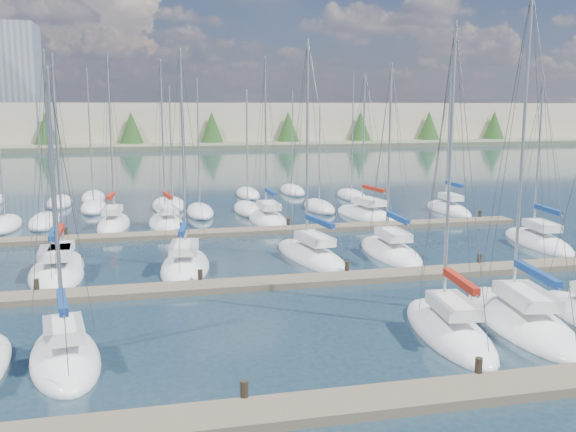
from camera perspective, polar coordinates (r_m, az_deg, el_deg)
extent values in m
plane|color=#1F333F|center=(76.39, -7.93, 2.72)|extent=(400.00, 400.00, 0.00)
cube|color=#6B5E4C|center=(20.90, 7.86, -16.02)|extent=(44.00, 1.80, 0.35)
cylinder|color=#2D261C|center=(20.66, -3.90, -15.80)|extent=(0.26, 0.26, 1.10)
cylinder|color=#2D261C|center=(23.19, 16.56, -13.26)|extent=(0.26, 0.26, 1.10)
cube|color=#6B5E4C|center=(33.51, -0.79, -5.94)|extent=(44.00, 1.80, 0.35)
cylinder|color=#2D261C|center=(33.99, -21.42, -6.14)|extent=(0.26, 0.26, 1.10)
cylinder|color=#2D261C|center=(33.74, -7.80, -5.65)|extent=(0.26, 0.26, 1.10)
cylinder|color=#2D261C|center=(35.35, 5.26, -4.89)|extent=(0.26, 0.26, 1.10)
cylinder|color=#2D261C|center=(38.58, 16.64, -4.02)|extent=(0.26, 0.26, 1.10)
cube|color=#6B5E4C|center=(46.92, -4.48, -1.42)|extent=(44.00, 1.80, 0.35)
cylinder|color=#2D261C|center=(47.53, -19.10, -1.60)|extent=(0.26, 0.26, 1.10)
cylinder|color=#2D261C|center=(47.35, -9.44, -1.24)|extent=(0.26, 0.26, 1.10)
cylinder|color=#2D261C|center=(48.51, 0.03, -0.84)|extent=(0.26, 0.26, 1.10)
cylinder|color=#2D261C|center=(50.91, 8.83, -0.45)|extent=(0.26, 0.26, 1.10)
cylinder|color=#2D261C|center=(54.40, 16.67, -0.10)|extent=(0.26, 0.26, 1.10)
ellipsoid|color=white|center=(39.26, 2.10, -3.75)|extent=(3.83, 9.45, 1.60)
cube|color=silver|center=(38.57, 2.39, -2.02)|extent=(1.83, 3.38, 0.50)
cylinder|color=#9EA0A5|center=(38.91, 1.72, 6.65)|extent=(0.14, 0.14, 12.02)
cylinder|color=#9EA0A5|center=(37.71, 2.85, -0.67)|extent=(0.67, 3.83, 0.10)
cube|color=navy|center=(37.69, 2.86, -0.49)|extent=(0.82, 3.55, 0.30)
ellipsoid|color=white|center=(51.57, -15.22, -0.83)|extent=(3.05, 7.88, 1.60)
cube|color=black|center=(51.57, -15.22, -0.83)|extent=(1.56, 3.79, 0.12)
cube|color=silver|center=(50.98, -15.34, 0.52)|extent=(1.53, 2.80, 0.50)
cylinder|color=#9EA0A5|center=(51.40, -15.49, 7.10)|extent=(0.14, 0.14, 12.11)
cylinder|color=#9EA0A5|center=(50.22, -15.48, 1.60)|extent=(0.41, 3.23, 0.10)
cube|color=maroon|center=(50.21, -15.49, 1.73)|extent=(0.58, 2.99, 0.30)
ellipsoid|color=white|center=(37.30, -9.11, -4.59)|extent=(3.80, 8.08, 1.60)
cube|color=maroon|center=(37.30, -9.11, -4.59)|extent=(1.93, 3.89, 0.12)
cube|color=silver|center=(36.63, -9.21, -2.77)|extent=(1.87, 2.91, 0.50)
cylinder|color=#9EA0A5|center=(36.86, -9.33, 5.79)|extent=(0.14, 0.14, 11.29)
cylinder|color=#9EA0A5|center=(35.81, -9.33, -1.35)|extent=(0.57, 3.24, 0.10)
cube|color=navy|center=(35.78, -9.33, -1.16)|extent=(0.73, 3.01, 0.30)
ellipsoid|color=white|center=(46.62, 21.31, -2.26)|extent=(3.53, 8.53, 1.60)
cube|color=black|center=(46.62, 21.31, -2.26)|extent=(1.80, 4.11, 0.12)
cube|color=silver|center=(46.02, 21.64, -0.78)|extent=(1.74, 3.05, 0.50)
cylinder|color=#9EA0A5|center=(46.40, 21.38, 5.11)|extent=(0.14, 0.14, 9.80)
cylinder|color=#9EA0A5|center=(45.28, 22.12, 0.37)|extent=(0.51, 3.47, 0.10)
cube|color=navy|center=(45.26, 22.13, 0.52)|extent=(0.68, 3.21, 0.30)
ellipsoid|color=white|center=(58.68, 14.06, 0.47)|extent=(2.37, 7.63, 1.60)
cube|color=black|center=(58.68, 14.06, 0.47)|extent=(1.23, 3.67, 0.12)
cube|color=silver|center=(58.16, 14.27, 1.67)|extent=(1.27, 2.68, 0.50)
cylinder|color=#9EA0A5|center=(58.57, 14.06, 6.78)|extent=(0.14, 0.14, 10.76)
cylinder|color=#9EA0A5|center=(57.48, 14.58, 2.62)|extent=(0.16, 3.19, 0.10)
cube|color=navy|center=(57.47, 14.59, 2.74)|extent=(0.36, 2.94, 0.30)
ellipsoid|color=white|center=(54.49, 6.96, -0.01)|extent=(4.41, 9.15, 1.60)
cube|color=silver|center=(53.91, 7.22, 1.28)|extent=(2.16, 3.30, 0.50)
cylinder|color=#9EA0A5|center=(54.40, 6.74, 6.82)|extent=(0.14, 0.14, 10.79)
cylinder|color=#9EA0A5|center=(53.16, 7.61, 2.30)|extent=(0.67, 3.66, 0.10)
cube|color=maroon|center=(53.14, 7.61, 2.42)|extent=(0.82, 3.40, 0.30)
ellipsoid|color=white|center=(40.93, 9.08, -3.31)|extent=(2.94, 8.36, 1.60)
cube|color=black|center=(40.93, 9.08, -3.31)|extent=(1.52, 4.01, 0.12)
cube|color=silver|center=(40.28, 9.34, -1.64)|extent=(1.57, 2.94, 0.50)
cylinder|color=#9EA0A5|center=(40.61, 8.99, 5.76)|extent=(0.14, 0.14, 10.75)
cylinder|color=#9EA0A5|center=(39.48, 9.72, -0.33)|extent=(0.20, 3.48, 0.10)
cube|color=navy|center=(39.46, 9.73, -0.16)|extent=(0.39, 3.21, 0.30)
ellipsoid|color=white|center=(38.48, -19.32, -4.59)|extent=(2.29, 7.76, 1.60)
cube|color=silver|center=(37.81, -19.48, -2.82)|extent=(1.24, 2.72, 0.50)
cylinder|color=#9EA0A5|center=(38.08, -19.78, 5.22)|extent=(0.14, 0.14, 10.96)
cylinder|color=#9EA0A5|center=(37.00, -19.66, -1.43)|extent=(0.14, 3.25, 0.10)
cube|color=maroon|center=(36.98, -19.67, -1.25)|extent=(0.34, 2.99, 0.30)
ellipsoid|color=white|center=(27.45, 14.06, -10.04)|extent=(3.44, 8.29, 1.60)
cube|color=maroon|center=(27.45, 14.06, -10.04)|extent=(1.75, 3.99, 0.12)
cube|color=silver|center=(26.69, 14.48, -7.69)|extent=(1.70, 2.96, 0.50)
cylinder|color=#9EA0A5|center=(26.60, 14.17, 4.24)|extent=(0.14, 0.14, 11.38)
cylinder|color=#9EA0A5|center=(25.82, 15.08, -5.88)|extent=(0.50, 3.37, 0.10)
cube|color=maroon|center=(25.79, 15.10, -5.62)|extent=(0.66, 3.13, 0.30)
ellipsoid|color=white|center=(37.65, -19.88, -4.93)|extent=(3.39, 7.83, 1.60)
cube|color=black|center=(37.65, -19.88, -4.93)|extent=(1.74, 3.77, 0.12)
cube|color=silver|center=(36.98, -20.03, -3.12)|extent=(1.77, 2.78, 0.50)
cylinder|color=#9EA0A5|center=(37.22, -20.42, 5.20)|extent=(0.14, 0.14, 11.11)
cylinder|color=#9EA0A5|center=(36.17, -20.18, -1.71)|extent=(0.30, 3.22, 0.10)
cube|color=navy|center=(36.15, -20.19, -1.52)|extent=(0.48, 2.98, 0.30)
ellipsoid|color=white|center=(29.65, 19.90, -8.84)|extent=(4.35, 9.74, 1.60)
cube|color=silver|center=(28.87, 20.44, -6.68)|extent=(2.12, 3.50, 0.50)
cylinder|color=#9EA0A5|center=(28.93, 20.14, 5.86)|extent=(0.14, 0.14, 12.89)
cylinder|color=#9EA0A5|center=(27.95, 21.23, -5.03)|extent=(0.67, 3.92, 0.10)
cube|color=navy|center=(27.92, 21.24, -4.79)|extent=(0.82, 3.64, 0.30)
ellipsoid|color=white|center=(25.27, -19.19, -12.06)|extent=(3.39, 6.88, 1.60)
cube|color=silver|center=(24.52, -19.33, -9.51)|extent=(1.68, 2.48, 0.50)
cylinder|color=#9EA0A5|center=(24.32, -20.01, 1.22)|extent=(0.14, 0.14, 9.50)
cylinder|color=#9EA0A5|center=(23.69, -19.42, -7.52)|extent=(0.50, 2.76, 0.10)
cube|color=navy|center=(23.66, -19.43, -7.24)|extent=(0.67, 2.57, 0.30)
ellipsoid|color=white|center=(50.80, -10.72, -0.82)|extent=(3.43, 7.37, 1.60)
cube|color=silver|center=(50.23, -10.70, 0.57)|extent=(1.71, 2.64, 0.50)
cylinder|color=#9EA0A5|center=(50.58, -11.08, 6.96)|extent=(0.14, 0.14, 11.62)
cylinder|color=#9EA0A5|center=(49.52, -10.63, 1.67)|extent=(0.46, 2.98, 0.10)
cube|color=maroon|center=(49.51, -10.63, 1.81)|extent=(0.63, 2.76, 0.30)
ellipsoid|color=white|center=(52.05, -1.81, -0.40)|extent=(2.78, 8.20, 1.60)
cube|color=maroon|center=(52.05, -1.81, -0.40)|extent=(1.44, 3.93, 0.12)
cube|color=silver|center=(51.45, -1.73, 0.95)|extent=(1.52, 2.87, 0.50)
cylinder|color=#9EA0A5|center=(51.93, -2.00, 7.41)|extent=(0.14, 0.14, 12.00)
cylinder|color=#9EA0A5|center=(50.66, -1.58, 2.01)|extent=(0.12, 3.44, 0.10)
cube|color=navy|center=(50.65, -1.58, 2.15)|extent=(0.32, 3.16, 0.30)
cylinder|color=#9EA0A5|center=(59.13, -10.37, 6.44)|extent=(0.12, 0.12, 10.14)
ellipsoid|color=white|center=(59.71, -10.20, 0.96)|extent=(2.20, 6.40, 1.40)
cylinder|color=#9EA0A5|center=(58.88, -11.09, 6.58)|extent=(0.12, 0.12, 10.49)
ellipsoid|color=white|center=(59.48, -10.90, 0.90)|extent=(2.20, 6.40, 1.40)
cylinder|color=#9EA0A5|center=(68.04, 0.40, 6.98)|extent=(0.12, 0.12, 10.06)
ellipsoid|color=white|center=(68.55, 0.39, 2.23)|extent=(2.20, 6.40, 1.40)
cylinder|color=#9EA0A5|center=(63.37, -19.92, 5.89)|extent=(0.12, 0.12, 9.39)
ellipsoid|color=white|center=(63.90, -19.64, 1.11)|extent=(2.20, 6.40, 1.40)
cylinder|color=#9EA0A5|center=(52.77, -24.26, 5.21)|extent=(0.12, 0.12, 9.85)
ellipsoid|color=white|center=(53.42, -23.84, -0.75)|extent=(2.20, 6.40, 1.40)
cylinder|color=#9EA0A5|center=(52.97, -21.19, 5.12)|extent=(0.12, 0.12, 9.30)
ellipsoid|color=white|center=(53.60, -20.85, -0.52)|extent=(2.20, 6.40, 1.40)
cylinder|color=#9EA0A5|center=(64.46, 5.76, 7.49)|extent=(0.12, 0.12, 11.68)
ellipsoid|color=white|center=(65.03, 5.67, 1.77)|extent=(2.20, 6.40, 1.40)
cylinder|color=#9EA0A5|center=(55.71, -3.67, 6.19)|extent=(0.12, 0.12, 9.76)
ellipsoid|color=white|center=(56.32, -3.61, 0.57)|extent=(2.20, 6.40, 1.40)
cylinder|color=#9EA0A5|center=(65.61, -17.21, 7.27)|extent=(0.12, 0.12, 11.95)
ellipsoid|color=white|center=(66.18, -16.92, 1.54)|extent=(2.20, 6.40, 1.40)
cylinder|color=#9EA0A5|center=(56.94, 2.83, 5.62)|extent=(0.12, 0.12, 8.46)
ellipsoid|color=white|center=(57.49, 2.79, 0.76)|extent=(2.20, 6.40, 1.40)
cylinder|color=#9EA0A5|center=(59.27, -17.11, 5.20)|extent=(0.12, 0.12, 8.12)
ellipsoid|color=white|center=(59.79, -16.88, 0.70)|extent=(2.20, 6.40, 1.40)
cylinder|color=#9EA0A5|center=(65.60, -3.64, 6.83)|extent=(0.12, 0.12, 10.00)
ellipsoid|color=white|center=(66.13, -3.58, 1.93)|extent=(2.20, 6.40, 1.40)
cylinder|color=#9EA0A5|center=(54.80, -7.97, 6.47)|extent=(0.12, 0.12, 10.54)
ellipsoid|color=white|center=(55.44, -7.83, 0.35)|extent=(2.20, 6.40, 1.40)
cube|color=#666B51|center=(165.89, -10.88, 6.55)|extent=(400.00, 60.00, 1.00)
cube|color=beige|center=(156.49, -7.08, 8.12)|extent=(200.00, 12.00, 10.00)
cube|color=slate|center=(183.61, -24.04, 10.72)|extent=(18.00, 15.00, 30.00)
cone|color=#284C1E|center=(149.82, -20.70, 7.12)|extent=(6.00, 6.00, 8.00)
cone|color=#284C1E|center=(148.61, -13.75, 7.45)|extent=(6.00, 6.00, 8.00)
cone|color=#284C1E|center=(149.57, -6.78, 7.67)|extent=(6.00, 6.00, 8.00)
cone|color=#284C1E|center=(152.66, 0.01, 7.78)|extent=(6.00, 6.00, 8.00)
cone|color=#284C1E|center=(157.75, 6.45, 7.78)|extent=(6.00, 6.00, 8.00)
cone|color=#284C1E|center=(164.67, 12.41, 7.70)|extent=(6.00, 6.00, 8.00)
cone|color=#284C1E|center=(173.19, 17.84, 7.55)|extent=(6.00, 6.00, 8.00)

